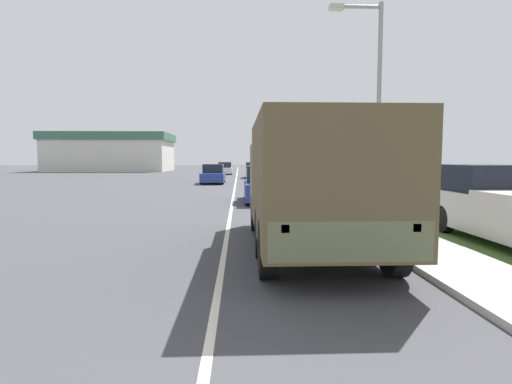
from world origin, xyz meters
TOP-DOWN VIEW (x-y plane):
  - ground_plane at (0.00, 40.00)m, footprint 180.00×180.00m
  - lane_centre_stripe at (0.00, 40.00)m, footprint 0.12×120.00m
  - sidewalk_right at (4.50, 40.00)m, footprint 1.80×120.00m
  - grass_strip_right at (8.90, 40.00)m, footprint 7.00×120.00m
  - military_truck at (1.96, 8.42)m, footprint 2.56×7.03m
  - car_nearest_ahead at (1.49, 18.83)m, footprint 1.79×4.63m
  - car_second_ahead at (-1.89, 33.57)m, footprint 1.89×4.90m
  - car_third_ahead at (1.88, 42.71)m, footprint 1.86×4.69m
  - car_fourth_ahead at (-1.59, 52.60)m, footprint 1.90×3.99m
  - pickup_truck at (6.97, 8.88)m, footprint 1.90×5.31m
  - lamp_post at (4.54, 12.03)m, footprint 1.69×0.24m
  - utility_box at (6.20, 14.70)m, footprint 0.55×0.45m
  - building_distant at (-21.19, 68.02)m, footprint 19.73×12.17m

SIDE VIEW (x-z plane):
  - ground_plane at x=0.00m, z-range 0.00..0.00m
  - lane_centre_stripe at x=0.00m, z-range 0.00..0.00m
  - grass_strip_right at x=8.90m, z-range 0.00..0.02m
  - sidewalk_right at x=4.50m, z-range 0.00..0.12m
  - utility_box at x=6.20m, z-range 0.02..0.72m
  - car_fourth_ahead at x=-1.59m, z-range -0.09..1.54m
  - car_second_ahead at x=-1.89m, z-range -0.08..1.54m
  - car_third_ahead at x=1.88m, z-range -0.09..1.60m
  - car_nearest_ahead at x=1.49m, z-range -0.10..1.65m
  - pickup_truck at x=6.97m, z-range -0.04..1.87m
  - military_truck at x=1.96m, z-range 0.17..3.06m
  - building_distant at x=-21.19m, z-range 0.04..6.34m
  - lamp_post at x=4.54m, z-range 0.78..7.59m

